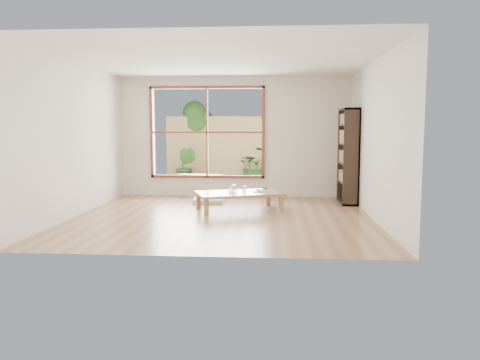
# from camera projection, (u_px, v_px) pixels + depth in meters

# --- Properties ---
(ground) EXTENTS (5.00, 5.00, 0.00)m
(ground) POSITION_uv_depth(u_px,v_px,m) (222.00, 216.00, 7.92)
(ground) COLOR #AC7F56
(ground) RESTS_ON ground
(low_table) EXTENTS (1.72, 1.32, 0.33)m
(low_table) POSITION_uv_depth(u_px,v_px,m) (239.00, 194.00, 8.50)
(low_table) COLOR tan
(low_table) RESTS_ON ground
(floor_cushion) EXTENTS (0.63, 0.63, 0.09)m
(floor_cushion) POSITION_uv_depth(u_px,v_px,m) (208.00, 200.00, 9.44)
(floor_cushion) COLOR beige
(floor_cushion) RESTS_ON ground
(bookshelf) EXTENTS (0.30, 0.85, 1.88)m
(bookshelf) POSITION_uv_depth(u_px,v_px,m) (348.00, 156.00, 9.26)
(bookshelf) COLOR #2D2219
(bookshelf) RESTS_ON ground
(glass_tall) EXTENTS (0.08, 0.08, 0.15)m
(glass_tall) POSITION_uv_depth(u_px,v_px,m) (234.00, 189.00, 8.36)
(glass_tall) COLOR silver
(glass_tall) RESTS_ON low_table
(glass_mid) EXTENTS (0.07, 0.07, 0.09)m
(glass_mid) POSITION_uv_depth(u_px,v_px,m) (245.00, 189.00, 8.61)
(glass_mid) COLOR silver
(glass_mid) RESTS_ON low_table
(glass_short) EXTENTS (0.08, 0.08, 0.10)m
(glass_short) POSITION_uv_depth(u_px,v_px,m) (233.00, 189.00, 8.60)
(glass_short) COLOR silver
(glass_short) RESTS_ON low_table
(glass_small) EXTENTS (0.06, 0.06, 0.07)m
(glass_small) POSITION_uv_depth(u_px,v_px,m) (230.00, 191.00, 8.42)
(glass_small) COLOR silver
(glass_small) RESTS_ON low_table
(food_tray) EXTENTS (0.29, 0.22, 0.09)m
(food_tray) POSITION_uv_depth(u_px,v_px,m) (262.00, 190.00, 8.58)
(food_tray) COLOR white
(food_tray) RESTS_ON low_table
(deck) EXTENTS (2.80, 2.00, 0.05)m
(deck) POSITION_uv_depth(u_px,v_px,m) (214.00, 189.00, 11.50)
(deck) COLOR #352F26
(deck) RESTS_ON ground
(garden_bench) EXTENTS (1.14, 0.57, 0.35)m
(garden_bench) POSITION_uv_depth(u_px,v_px,m) (200.00, 177.00, 11.39)
(garden_bench) COLOR #2D2219
(garden_bench) RESTS_ON deck
(bamboo_fence) EXTENTS (2.80, 0.06, 1.80)m
(bamboo_fence) POSITION_uv_depth(u_px,v_px,m) (219.00, 151.00, 12.39)
(bamboo_fence) COLOR #D8B66F
(bamboo_fence) RESTS_ON ground
(shrub_right) EXTENTS (1.11, 1.04, 0.98)m
(shrub_right) POSITION_uv_depth(u_px,v_px,m) (255.00, 166.00, 12.19)
(shrub_right) COLOR #346B27
(shrub_right) RESTS_ON deck
(shrub_left) EXTENTS (0.65, 0.58, 0.98)m
(shrub_left) POSITION_uv_depth(u_px,v_px,m) (186.00, 166.00, 12.03)
(shrub_left) COLOR #346B27
(shrub_left) RESTS_ON deck
(garden_tree) EXTENTS (1.04, 0.85, 2.22)m
(garden_tree) POSITION_uv_depth(u_px,v_px,m) (195.00, 123.00, 12.66)
(garden_tree) COLOR #4C3D2D
(garden_tree) RESTS_ON ground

